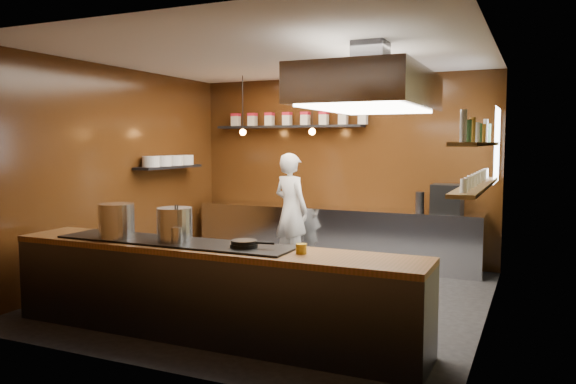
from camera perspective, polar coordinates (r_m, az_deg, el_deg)
The scene contains 26 objects.
floor at distance 7.21m, azimuth -1.19°, elevation -10.53°, with size 5.00×5.00×0.00m, color black.
back_wall at distance 9.27m, azimuth 5.44°, elevation 2.34°, with size 5.00×5.00×0.00m, color black.
left_wall at distance 8.34m, azimuth -16.93°, elevation 1.84°, with size 5.00×5.00×0.00m, color black.
right_wall at distance 6.30m, azimuth 19.78°, elevation 0.78°, with size 5.00×5.00×0.00m, color #4B472A.
ceiling at distance 7.02m, azimuth -1.24°, elevation 13.77°, with size 5.00×5.00×0.00m, color silver.
window_pane at distance 7.99m, azimuth 20.47°, elevation 4.48°, with size 1.00×1.00×0.00m, color white.
prep_counter at distance 9.07m, azimuth 4.71°, elevation -4.39°, with size 4.60×0.65×0.90m, color silver.
pass_counter at distance 5.73m, azimuth -8.22°, elevation -9.87°, with size 4.40×0.72×0.94m.
tin_shelf at distance 9.46m, azimuth -0.00°, elevation 6.66°, with size 2.60×0.26×0.04m, color black.
plate_shelf at distance 9.02m, azimuth -11.99°, elevation 2.49°, with size 0.30×1.40×0.04m, color black.
bottle_shelf_upper at distance 6.60m, azimuth 18.71°, elevation 4.65°, with size 0.26×2.80×0.04m, color brown.
bottle_shelf_lower at distance 6.62m, azimuth 18.59°, elevation 0.57°, with size 0.26×2.80×0.04m, color brown.
extractor_hood at distance 6.13m, azimuth 8.33°, elevation 10.32°, with size 1.20×2.00×0.72m.
pendant_left at distance 9.10m, azimuth -4.61°, elevation 6.40°, with size 0.10×0.10×0.95m.
pendant_right at distance 8.58m, azimuth 2.47°, elevation 6.49°, with size 0.10×0.10×0.95m.
storage_tins at distance 9.41m, azimuth 0.84°, elevation 7.47°, with size 2.43×0.13×0.22m.
plate_stacks at distance 9.01m, azimuth -12.00°, elevation 3.13°, with size 0.26×1.16×0.16m.
bottles at distance 6.60m, azimuth 18.74°, elevation 5.86°, with size 0.06×2.66×0.24m.
wine_glasses at distance 6.61m, azimuth 18.61°, elevation 1.31°, with size 0.07×2.37×0.13m.
stockpot_large at distance 6.16m, azimuth -17.03°, elevation -2.80°, with size 0.37×0.37×0.36m, color silver.
stockpot_small at distance 5.83m, azimuth -11.45°, elevation -3.21°, with size 0.36×0.36×0.34m, color silver.
utensil_crock at distance 5.70m, azimuth -11.22°, elevation -4.30°, with size 0.12×0.12×0.16m, color silver.
frying_pan at distance 5.39m, azimuth -4.45°, elevation -5.26°, with size 0.44×0.27×0.07m.
butter_jar at distance 5.17m, azimuth 1.36°, elevation -5.78°, with size 0.10×0.10×0.09m, color yellow.
espresso_machine at distance 8.50m, azimuth 15.87°, elevation -0.68°, with size 0.43×0.41×0.43m, color black.
chef at distance 8.72m, azimuth 0.30°, elevation -1.85°, with size 0.65×0.42×1.77m, color white.
Camera 1 is at (2.98, -6.27, 1.94)m, focal length 35.00 mm.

